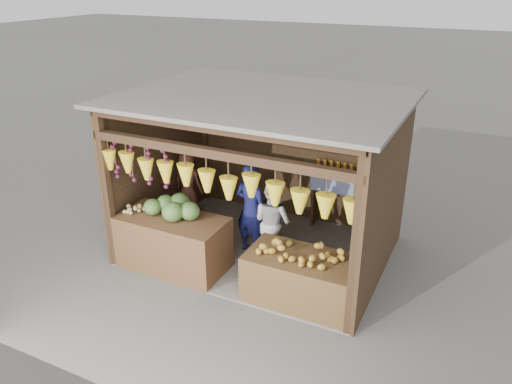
# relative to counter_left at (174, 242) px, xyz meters

# --- Properties ---
(ground) EXTENTS (80.00, 80.00, 0.00)m
(ground) POSITION_rel_counter_left_xyz_m (1.04, 1.08, -0.44)
(ground) COLOR #514F49
(ground) RESTS_ON ground
(stall_structure) EXTENTS (4.30, 3.30, 2.66)m
(stall_structure) POSITION_rel_counter_left_xyz_m (1.01, 1.03, 1.23)
(stall_structure) COLOR slate
(stall_structure) RESTS_ON ground
(back_shelf) EXTENTS (1.25, 0.32, 1.32)m
(back_shelf) POSITION_rel_counter_left_xyz_m (2.09, 2.36, 0.44)
(back_shelf) COLOR #382314
(back_shelf) RESTS_ON ground
(counter_left) EXTENTS (1.70, 0.85, 0.87)m
(counter_left) POSITION_rel_counter_left_xyz_m (0.00, 0.00, 0.00)
(counter_left) COLOR #4D2F19
(counter_left) RESTS_ON ground
(counter_right) EXTENTS (1.62, 0.85, 0.72)m
(counter_right) POSITION_rel_counter_left_xyz_m (2.18, 0.03, -0.08)
(counter_right) COLOR #4A3018
(counter_right) RESTS_ON ground
(stool) EXTENTS (0.33, 0.33, 0.31)m
(stool) POSITION_rel_counter_left_xyz_m (-0.56, 1.32, -0.28)
(stool) COLOR black
(stool) RESTS_ON ground
(man_standing) EXTENTS (0.63, 0.48, 1.58)m
(man_standing) POSITION_rel_counter_left_xyz_m (0.90, 0.95, 0.35)
(man_standing) COLOR #14174D
(man_standing) RESTS_ON ground
(woman_standing) EXTENTS (0.84, 0.75, 1.42)m
(woman_standing) POSITION_rel_counter_left_xyz_m (1.33, 0.86, 0.27)
(woman_standing) COLOR silver
(woman_standing) RESTS_ON ground
(vendor_seated) EXTENTS (0.57, 0.38, 1.13)m
(vendor_seated) POSITION_rel_counter_left_xyz_m (-0.56, 1.32, 0.44)
(vendor_seated) COLOR #562B22
(vendor_seated) RESTS_ON stool
(melon_pile) EXTENTS (1.00, 0.50, 0.32)m
(melon_pile) POSITION_rel_counter_left_xyz_m (-0.05, 0.08, 0.60)
(melon_pile) COLOR #204913
(melon_pile) RESTS_ON counter_left
(tanfruit_pile) EXTENTS (0.34, 0.40, 0.13)m
(tanfruit_pile) POSITION_rel_counter_left_xyz_m (-0.65, -0.04, 0.50)
(tanfruit_pile) COLOR #AD8550
(tanfruit_pile) RESTS_ON counter_left
(mango_pile) EXTENTS (1.40, 0.64, 0.22)m
(mango_pile) POSITION_rel_counter_left_xyz_m (2.17, 0.01, 0.39)
(mango_pile) COLOR #D2581C
(mango_pile) RESTS_ON counter_right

